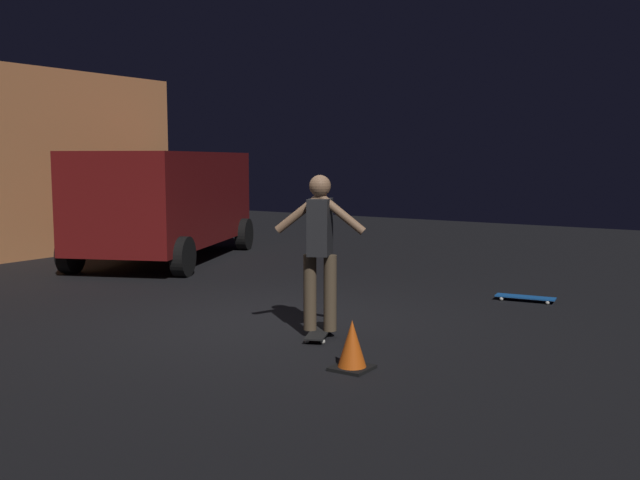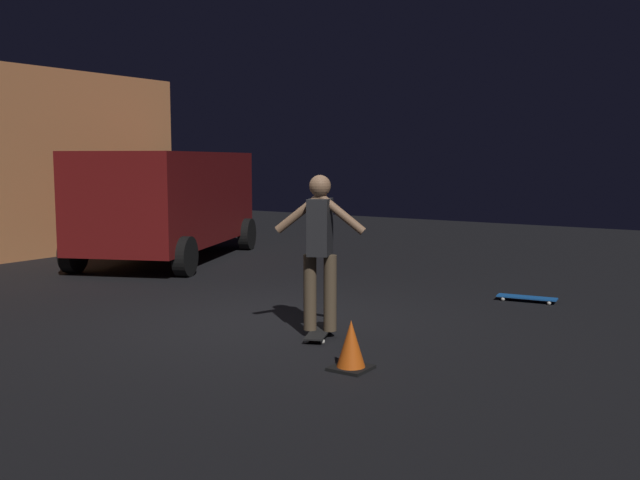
% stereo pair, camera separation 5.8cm
% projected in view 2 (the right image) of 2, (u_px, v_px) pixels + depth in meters
% --- Properties ---
extents(ground_plane, '(28.00, 28.00, 0.00)m').
position_uv_depth(ground_plane, '(266.00, 323.00, 8.30)').
color(ground_plane, black).
extents(parked_van, '(4.98, 3.64, 2.03)m').
position_uv_depth(parked_van, '(169.00, 199.00, 13.32)').
color(parked_van, maroon).
rests_on(parked_van, ground_plane).
extents(skateboard_ridden, '(0.80, 0.49, 0.07)m').
position_uv_depth(skateboard_ridden, '(320.00, 331.00, 7.65)').
color(skateboard_ridden, black).
rests_on(skateboard_ridden, ground_plane).
extents(skateboard_spare, '(0.30, 0.80, 0.07)m').
position_uv_depth(skateboard_spare, '(527.00, 298.00, 9.50)').
color(skateboard_spare, '#1959B2').
rests_on(skateboard_spare, ground_plane).
extents(skater, '(0.46, 0.94, 1.67)m').
position_uv_depth(skater, '(320.00, 241.00, 7.54)').
color(skater, brown).
rests_on(skater, skateboard_ridden).
extents(traffic_cone, '(0.34, 0.34, 0.46)m').
position_uv_depth(traffic_cone, '(351.00, 347.00, 6.43)').
color(traffic_cone, black).
rests_on(traffic_cone, ground_plane).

